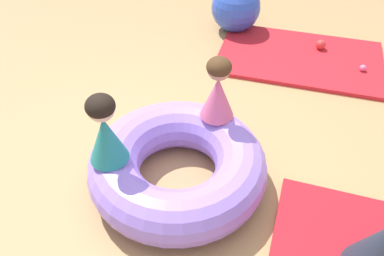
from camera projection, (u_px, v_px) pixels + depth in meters
ground_plane at (200, 176)px, 2.85m from camera, size 8.00×8.00×0.00m
gym_mat_front at (300, 58)px, 4.00m from camera, size 1.78×1.34×0.04m
inflatable_cushion at (178, 166)px, 2.69m from camera, size 1.20×1.20×0.35m
child_in_pink at (218, 89)px, 2.67m from camera, size 0.25×0.25×0.46m
child_in_teal at (105, 130)px, 2.35m from camera, size 0.31×0.31×0.48m
play_ball_pink at (363, 68)px, 3.77m from camera, size 0.06×0.06×0.06m
play_ball_red at (321, 45)px, 4.06m from camera, size 0.10×0.10×0.10m
exercise_ball_large at (236, 7)px, 4.30m from camera, size 0.53×0.53×0.53m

